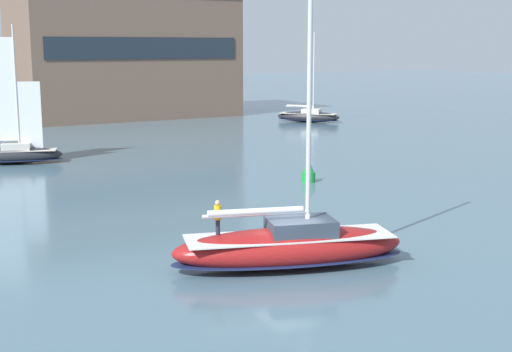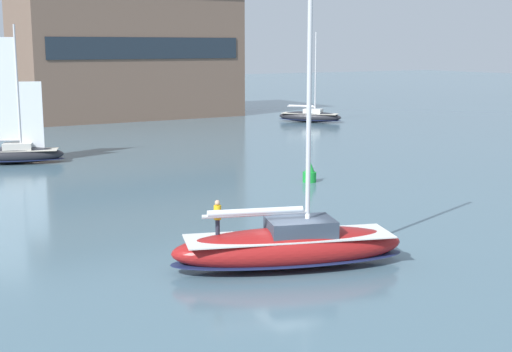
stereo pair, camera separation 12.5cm
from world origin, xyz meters
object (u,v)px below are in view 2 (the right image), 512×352
sailboat_moored_mid_channel (310,116)px  sailboat_main (289,245)px  sailboat_moored_far_slip (13,152)px  channel_buoy (310,172)px

sailboat_moored_mid_channel → sailboat_main: bearing=-125.6°
sailboat_moored_mid_channel → sailboat_moored_far_slip: size_ratio=1.00×
sailboat_main → channel_buoy: size_ratio=8.15×
sailboat_main → channel_buoy: bearing=52.8°
sailboat_moored_far_slip → channel_buoy: sailboat_moored_far_slip is taller
sailboat_main → sailboat_moored_far_slip: bearing=97.1°
sailboat_main → sailboat_moored_mid_channel: 63.79m
sailboat_main → sailboat_moored_mid_channel: bearing=54.4°
sailboat_moored_mid_channel → channel_buoy: size_ratio=6.42×
sailboat_moored_far_slip → sailboat_moored_mid_channel: bearing=19.8°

